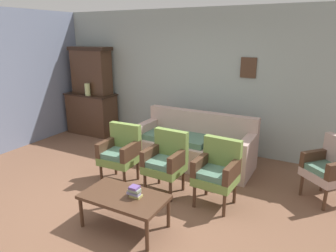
% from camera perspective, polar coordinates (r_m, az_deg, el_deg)
% --- Properties ---
extents(ground_plane, '(7.68, 7.68, 0.00)m').
position_cam_1_polar(ground_plane, '(4.26, -8.13, -14.70)').
color(ground_plane, brown).
extents(wall_back_with_decor, '(6.40, 0.09, 2.70)m').
position_cam_1_polar(wall_back_with_decor, '(6.01, 6.37, 8.47)').
color(wall_back_with_decor, '#939E99').
rests_on(wall_back_with_decor, ground).
extents(side_cabinet, '(1.16, 0.55, 0.93)m').
position_cam_1_polar(side_cabinet, '(7.21, -14.13, 2.30)').
color(side_cabinet, '#472D1E').
rests_on(side_cabinet, ground).
extents(cabinet_upper_hutch, '(0.99, 0.38, 1.03)m').
position_cam_1_polar(cabinet_upper_hutch, '(7.10, -14.27, 10.16)').
color(cabinet_upper_hutch, '#472D1E').
rests_on(cabinet_upper_hutch, side_cabinet).
extents(vase_on_cabinet, '(0.12, 0.12, 0.27)m').
position_cam_1_polar(vase_on_cabinet, '(6.90, -14.94, 6.68)').
color(vase_on_cabinet, '#B8C47F').
rests_on(vase_on_cabinet, side_cabinet).
extents(floral_couch, '(2.06, 0.82, 0.90)m').
position_cam_1_polar(floral_couch, '(5.36, 5.02, -3.87)').
color(floral_couch, tan).
rests_on(floral_couch, ground).
extents(armchair_row_middle, '(0.54, 0.51, 0.90)m').
position_cam_1_polar(armchair_row_middle, '(4.73, -8.92, -4.67)').
color(armchair_row_middle, olive).
rests_on(armchair_row_middle, ground).
extents(armchair_near_couch_end, '(0.54, 0.51, 0.90)m').
position_cam_1_polar(armchair_near_couch_end, '(4.37, -0.38, -6.29)').
color(armchair_near_couch_end, olive).
rests_on(armchair_near_couch_end, ground).
extents(armchair_near_cabinet, '(0.55, 0.52, 0.90)m').
position_cam_1_polar(armchair_near_cabinet, '(4.10, 9.27, -8.15)').
color(armchair_near_cabinet, olive).
rests_on(armchair_near_cabinet, ground).
extents(wingback_chair_by_fireplace, '(0.71, 0.71, 0.90)m').
position_cam_1_polar(wingback_chair_by_fireplace, '(4.69, 28.21, -6.77)').
color(wingback_chair_by_fireplace, tan).
rests_on(wingback_chair_by_fireplace, ground).
extents(coffee_table, '(1.00, 0.56, 0.42)m').
position_cam_1_polar(coffee_table, '(3.68, -8.26, -13.40)').
color(coffee_table, '#472D1E').
rests_on(coffee_table, ground).
extents(book_stack_on_table, '(0.17, 0.12, 0.14)m').
position_cam_1_polar(book_stack_on_table, '(3.58, -6.30, -12.17)').
color(book_stack_on_table, tan).
rests_on(book_stack_on_table, coffee_table).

